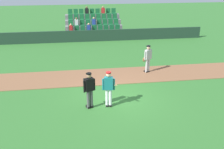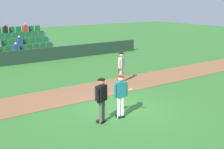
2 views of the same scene
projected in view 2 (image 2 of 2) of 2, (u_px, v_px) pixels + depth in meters
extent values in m
plane|color=#33702D|center=(118.00, 109.00, 12.51)|extent=(80.00, 80.00, 0.00)
cube|color=brown|center=(85.00, 92.00, 14.85)|extent=(28.00, 2.61, 0.03)
cube|color=#1E3828|center=(28.00, 56.00, 21.59)|extent=(20.00, 0.16, 1.04)
cube|color=slate|center=(19.00, 56.00, 23.52)|extent=(5.55, 3.80, 0.30)
cube|color=slate|center=(24.00, 55.00, 22.42)|extent=(5.45, 0.85, 0.40)
cube|color=#196033|center=(2.00, 54.00, 21.37)|extent=(0.44, 0.40, 0.08)
cube|color=#196033|center=(1.00, 50.00, 21.49)|extent=(0.44, 0.08, 0.50)
cube|color=#196033|center=(9.00, 53.00, 21.67)|extent=(0.44, 0.40, 0.08)
cube|color=#196033|center=(8.00, 49.00, 21.79)|extent=(0.44, 0.08, 0.50)
cube|color=#196033|center=(17.00, 52.00, 21.97)|extent=(0.44, 0.40, 0.08)
cube|color=#196033|center=(16.00, 49.00, 22.09)|extent=(0.44, 0.08, 0.50)
cube|color=#263F99|center=(16.00, 48.00, 21.94)|extent=(0.32, 0.22, 0.52)
sphere|color=tan|center=(16.00, 44.00, 21.85)|extent=(0.20, 0.20, 0.20)
cube|color=#196033|center=(24.00, 52.00, 22.28)|extent=(0.44, 0.40, 0.08)
cube|color=#196033|center=(23.00, 48.00, 22.39)|extent=(0.44, 0.08, 0.50)
cube|color=#196033|center=(31.00, 51.00, 22.58)|extent=(0.44, 0.40, 0.08)
cube|color=#196033|center=(30.00, 47.00, 22.69)|extent=(0.44, 0.08, 0.50)
cube|color=#196033|center=(38.00, 50.00, 22.88)|extent=(0.44, 0.40, 0.08)
cube|color=#196033|center=(36.00, 47.00, 22.99)|extent=(0.44, 0.08, 0.50)
cube|color=#196033|center=(44.00, 50.00, 23.18)|extent=(0.44, 0.40, 0.08)
cube|color=#196033|center=(43.00, 46.00, 23.29)|extent=(0.44, 0.08, 0.50)
cube|color=#196033|center=(51.00, 49.00, 23.48)|extent=(0.44, 0.40, 0.08)
cube|color=#196033|center=(50.00, 46.00, 23.60)|extent=(0.44, 0.08, 0.50)
cube|color=slate|center=(20.00, 48.00, 23.00)|extent=(5.45, 0.85, 0.40)
cube|color=#196033|center=(6.00, 46.00, 22.25)|extent=(0.44, 0.40, 0.08)
cube|color=#196033|center=(5.00, 43.00, 22.37)|extent=(0.44, 0.08, 0.50)
cube|color=#196033|center=(13.00, 46.00, 22.56)|extent=(0.44, 0.40, 0.08)
cube|color=#196033|center=(12.00, 42.00, 22.67)|extent=(0.44, 0.08, 0.50)
cube|color=#196033|center=(20.00, 45.00, 22.86)|extent=(0.44, 0.40, 0.08)
cube|color=#196033|center=(19.00, 42.00, 22.97)|extent=(0.44, 0.08, 0.50)
cube|color=#263F99|center=(20.00, 41.00, 22.82)|extent=(0.32, 0.22, 0.52)
sphere|color=tan|center=(19.00, 37.00, 22.74)|extent=(0.20, 0.20, 0.20)
cube|color=#196033|center=(27.00, 44.00, 23.16)|extent=(0.44, 0.40, 0.08)
cube|color=#196033|center=(26.00, 41.00, 23.27)|extent=(0.44, 0.08, 0.50)
cube|color=#196033|center=(34.00, 44.00, 23.46)|extent=(0.44, 0.40, 0.08)
cube|color=#196033|center=(32.00, 41.00, 23.57)|extent=(0.44, 0.08, 0.50)
cube|color=#196033|center=(40.00, 43.00, 23.76)|extent=(0.44, 0.40, 0.08)
cube|color=#196033|center=(39.00, 40.00, 23.87)|extent=(0.44, 0.08, 0.50)
cube|color=#196033|center=(46.00, 43.00, 24.06)|extent=(0.44, 0.40, 0.08)
cube|color=#196033|center=(45.00, 40.00, 24.18)|extent=(0.44, 0.08, 0.50)
cube|color=slate|center=(16.00, 42.00, 23.58)|extent=(5.45, 0.85, 0.40)
cube|color=#196033|center=(2.00, 40.00, 22.83)|extent=(0.44, 0.40, 0.08)
cube|color=#196033|center=(1.00, 36.00, 22.95)|extent=(0.44, 0.08, 0.50)
cube|color=#196033|center=(9.00, 39.00, 23.14)|extent=(0.44, 0.40, 0.08)
cube|color=#196033|center=(8.00, 36.00, 23.25)|extent=(0.44, 0.08, 0.50)
cube|color=#196033|center=(16.00, 39.00, 23.44)|extent=(0.44, 0.40, 0.08)
cube|color=#196033|center=(15.00, 36.00, 23.55)|extent=(0.44, 0.08, 0.50)
cube|color=#196033|center=(23.00, 38.00, 23.74)|extent=(0.44, 0.40, 0.08)
cube|color=#196033|center=(22.00, 35.00, 23.85)|extent=(0.44, 0.08, 0.50)
cube|color=#196033|center=(30.00, 38.00, 24.04)|extent=(0.44, 0.40, 0.08)
cube|color=#196033|center=(29.00, 35.00, 24.15)|extent=(0.44, 0.08, 0.50)
cube|color=#196033|center=(36.00, 37.00, 24.34)|extent=(0.44, 0.40, 0.08)
cube|color=#196033|center=(35.00, 34.00, 24.46)|extent=(0.44, 0.08, 0.50)
cube|color=#196033|center=(42.00, 37.00, 24.64)|extent=(0.44, 0.40, 0.08)
cube|color=#196033|center=(41.00, 34.00, 24.76)|extent=(0.44, 0.08, 0.50)
cube|color=slate|center=(13.00, 36.00, 24.16)|extent=(5.45, 0.85, 0.40)
cube|color=#196033|center=(6.00, 33.00, 23.72)|extent=(0.44, 0.40, 0.08)
cube|color=#196033|center=(5.00, 30.00, 23.83)|extent=(0.44, 0.08, 0.50)
cube|color=black|center=(6.00, 30.00, 23.68)|extent=(0.32, 0.22, 0.52)
sphere|color=brown|center=(5.00, 25.00, 23.59)|extent=(0.20, 0.20, 0.20)
cube|color=#196033|center=(13.00, 33.00, 24.02)|extent=(0.44, 0.40, 0.08)
cube|color=#196033|center=(12.00, 30.00, 24.13)|extent=(0.44, 0.08, 0.50)
cube|color=#196033|center=(20.00, 33.00, 24.32)|extent=(0.44, 0.40, 0.08)
cube|color=#196033|center=(18.00, 29.00, 24.43)|extent=(0.44, 0.08, 0.50)
cube|color=#196033|center=(26.00, 32.00, 24.62)|extent=(0.44, 0.40, 0.08)
cube|color=#196033|center=(25.00, 29.00, 24.73)|extent=(0.44, 0.08, 0.50)
cube|color=red|center=(26.00, 29.00, 24.59)|extent=(0.32, 0.22, 0.52)
sphere|color=#9E7051|center=(25.00, 24.00, 24.50)|extent=(0.20, 0.20, 0.20)
cube|color=#196033|center=(32.00, 32.00, 24.92)|extent=(0.44, 0.40, 0.08)
cube|color=#196033|center=(31.00, 29.00, 25.04)|extent=(0.44, 0.08, 0.50)
cube|color=#196033|center=(38.00, 31.00, 25.22)|extent=(0.44, 0.40, 0.08)
cube|color=#196033|center=(37.00, 28.00, 25.34)|extent=(0.44, 0.08, 0.50)
cylinder|color=white|center=(119.00, 107.00, 11.45)|extent=(0.14, 0.14, 0.90)
cylinder|color=white|center=(122.00, 107.00, 11.52)|extent=(0.14, 0.14, 0.90)
cube|color=black|center=(118.00, 116.00, 11.60)|extent=(0.15, 0.27, 0.10)
cube|color=black|center=(122.00, 116.00, 11.67)|extent=(0.15, 0.27, 0.10)
cube|color=#197075|center=(121.00, 89.00, 11.30)|extent=(0.43, 0.27, 0.60)
cylinder|color=#197075|center=(115.00, 91.00, 11.20)|extent=(0.09, 0.09, 0.55)
cylinder|color=#197075|center=(126.00, 89.00, 11.42)|extent=(0.09, 0.09, 0.55)
sphere|color=beige|center=(121.00, 78.00, 11.20)|extent=(0.22, 0.22, 0.22)
cylinder|color=#B21919|center=(121.00, 76.00, 11.17)|extent=(0.23, 0.23, 0.06)
cube|color=#B21919|center=(120.00, 76.00, 11.26)|extent=(0.19, 0.14, 0.02)
cylinder|color=tan|center=(125.00, 91.00, 11.53)|extent=(0.19, 0.79, 0.41)
cylinder|color=#4C4C4C|center=(101.00, 112.00, 10.93)|extent=(0.14, 0.14, 0.90)
cylinder|color=#4C4C4C|center=(103.00, 111.00, 11.06)|extent=(0.14, 0.14, 0.90)
cube|color=black|center=(100.00, 122.00, 11.07)|extent=(0.21, 0.29, 0.10)
cube|color=black|center=(102.00, 121.00, 11.19)|extent=(0.21, 0.29, 0.10)
cube|color=black|center=(102.00, 93.00, 10.81)|extent=(0.45, 0.35, 0.60)
cylinder|color=black|center=(98.00, 96.00, 10.62)|extent=(0.09, 0.09, 0.55)
cylinder|color=black|center=(106.00, 93.00, 11.03)|extent=(0.09, 0.09, 0.55)
sphere|color=#9E7051|center=(102.00, 82.00, 10.71)|extent=(0.22, 0.22, 0.22)
cylinder|color=black|center=(102.00, 79.00, 10.68)|extent=(0.23, 0.23, 0.06)
cube|color=black|center=(100.00, 80.00, 10.74)|extent=(0.21, 0.18, 0.02)
cube|color=black|center=(99.00, 92.00, 10.88)|extent=(0.44, 0.24, 0.56)
cylinder|color=#B2B2B2|center=(121.00, 76.00, 16.30)|extent=(0.14, 0.14, 0.90)
cylinder|color=#B2B2B2|center=(122.00, 75.00, 16.43)|extent=(0.14, 0.14, 0.90)
cube|color=black|center=(120.00, 82.00, 16.43)|extent=(0.22, 0.29, 0.10)
cube|color=black|center=(121.00, 82.00, 16.56)|extent=(0.22, 0.29, 0.10)
cube|color=#B2B2B2|center=(122.00, 62.00, 16.18)|extent=(0.46, 0.37, 0.60)
cylinder|color=#B2B2B2|center=(119.00, 64.00, 15.98)|extent=(0.09, 0.09, 0.55)
cylinder|color=#B2B2B2|center=(124.00, 63.00, 16.40)|extent=(0.09, 0.09, 0.55)
sphere|color=tan|center=(122.00, 55.00, 16.08)|extent=(0.22, 0.22, 0.22)
cylinder|color=black|center=(122.00, 53.00, 16.05)|extent=(0.23, 0.23, 0.06)
cube|color=black|center=(120.00, 53.00, 16.11)|extent=(0.21, 0.19, 0.02)
ellipsoid|color=brown|center=(118.00, 68.00, 16.05)|extent=(0.23, 0.19, 0.28)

